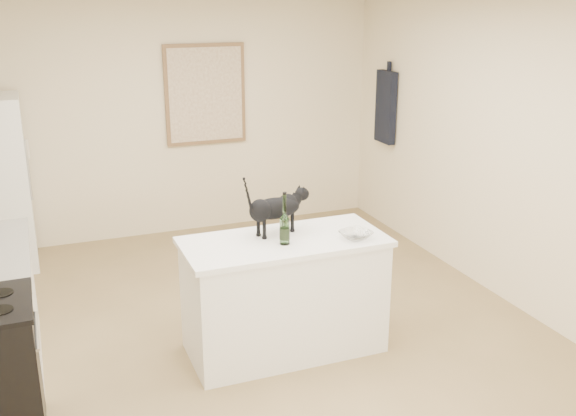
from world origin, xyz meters
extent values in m
plane|color=#94784E|center=(0.00, 0.00, 0.00)|extent=(5.50, 5.50, 0.00)
plane|color=beige|center=(0.00, 2.75, 1.30)|extent=(4.50, 0.00, 4.50)
plane|color=beige|center=(0.00, -2.75, 1.30)|extent=(4.50, 0.00, 4.50)
plane|color=beige|center=(2.25, 0.00, 1.30)|extent=(0.00, 5.50, 5.50)
cube|color=white|center=(0.10, -0.20, 0.43)|extent=(1.44, 0.67, 0.86)
cube|color=white|center=(0.10, -0.20, 0.88)|extent=(1.50, 0.70, 0.04)
cube|color=brown|center=(0.30, 2.72, 1.55)|extent=(0.90, 0.03, 1.10)
cube|color=beige|center=(0.30, 2.70, 1.55)|extent=(0.82, 0.00, 1.02)
cube|color=black|center=(2.19, 2.05, 1.40)|extent=(0.08, 0.34, 0.80)
cylinder|color=#2C5A24|center=(0.07, -0.29, 1.07)|extent=(0.08, 0.08, 0.34)
imported|color=white|center=(0.59, -0.38, 0.93)|extent=(0.28, 0.28, 0.06)
cube|color=silver|center=(-1.60, 2.39, 1.15)|extent=(0.06, 0.14, 0.20)
camera|label=1|loc=(-1.54, -4.44, 2.62)|focal=41.41mm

